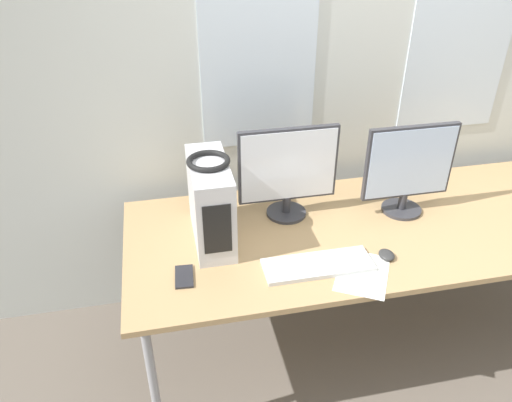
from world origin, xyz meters
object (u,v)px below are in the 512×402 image
object	(u,v)px
headphones	(208,161)
monitor_right_near	(409,168)
pc_tower	(211,202)
cell_phone	(184,277)
keyboard	(318,265)
monitor_main	(288,171)
mouse	(387,255)

from	to	relation	value
headphones	monitor_right_near	xyz separation A→B (m)	(0.98, 0.04, -0.16)
pc_tower	cell_phone	world-z (taller)	pc_tower
headphones	monitor_right_near	bearing A→B (deg)	2.09
pc_tower	headphones	distance (m)	0.21
pc_tower	keyboard	world-z (taller)	pc_tower
pc_tower	monitor_right_near	distance (m)	0.98
monitor_main	mouse	xyz separation A→B (m)	(0.35, -0.44, -0.24)
keyboard	headphones	bearing A→B (deg)	143.65
monitor_right_near	cell_phone	distance (m)	1.20
keyboard	cell_phone	size ratio (longest dim) A/B	3.20
pc_tower	cell_phone	bearing A→B (deg)	-121.13
headphones	pc_tower	bearing A→B (deg)	-90.00
keyboard	cell_phone	world-z (taller)	keyboard
monitor_main	keyboard	distance (m)	0.50
monitor_main	keyboard	world-z (taller)	monitor_main
monitor_main	monitor_right_near	world-z (taller)	monitor_main
mouse	cell_phone	xyz separation A→B (m)	(-0.90, 0.05, -0.01)
monitor_right_near	pc_tower	bearing A→B (deg)	-177.86
headphones	keyboard	size ratio (longest dim) A/B	0.40
monitor_right_near	keyboard	distance (m)	0.70
pc_tower	monitor_right_near	bearing A→B (deg)	2.14
headphones	cell_phone	xyz separation A→B (m)	(-0.16, -0.26, -0.40)
headphones	cell_phone	world-z (taller)	headphones
pc_tower	keyboard	xyz separation A→B (m)	(0.42, -0.31, -0.19)
monitor_main	keyboard	bearing A→B (deg)	-86.55
mouse	monitor_main	bearing A→B (deg)	128.58
pc_tower	headphones	bearing A→B (deg)	90.00
keyboard	cell_phone	bearing A→B (deg)	175.06
headphones	monitor_main	distance (m)	0.44
headphones	mouse	distance (m)	0.89
headphones	keyboard	bearing A→B (deg)	-36.35
headphones	keyboard	distance (m)	0.66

